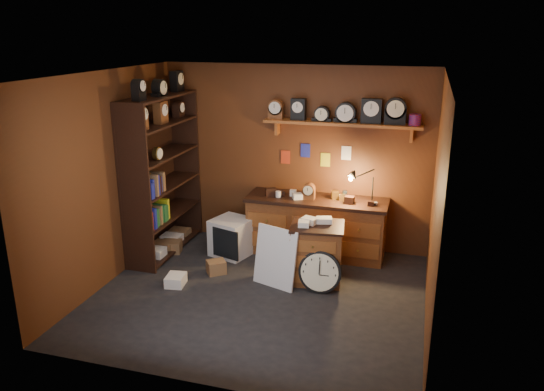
{
  "coord_description": "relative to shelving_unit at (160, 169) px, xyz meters",
  "views": [
    {
      "loc": [
        1.81,
        -5.64,
        3.19
      ],
      "look_at": [
        0.07,
        0.35,
        1.21
      ],
      "focal_mm": 35.0,
      "sensor_mm": 36.0,
      "label": 1
    }
  ],
  "objects": [
    {
      "name": "big_round_clock",
      "position": [
        2.5,
        -0.66,
        -0.99
      ],
      "size": [
        0.54,
        0.17,
        0.54
      ],
      "color": "black",
      "rests_on": "ground"
    },
    {
      "name": "floor_box_c",
      "position": [
        1.05,
        -0.54,
        -1.16
      ],
      "size": [
        0.31,
        0.3,
        0.18
      ],
      "primitive_type": "cube",
      "rotation": [
        0.0,
        0.0,
        0.66
      ],
      "color": "brown",
      "rests_on": "ground"
    },
    {
      "name": "mini_fridge",
      "position": [
        1.03,
        0.12,
        -0.98
      ],
      "size": [
        0.65,
        0.67,
        0.54
      ],
      "rotation": [
        0.0,
        0.0,
        -0.3
      ],
      "color": "silver",
      "rests_on": "ground"
    },
    {
      "name": "workbench",
      "position": [
        2.2,
        0.49,
        -0.78
      ],
      "size": [
        2.03,
        0.66,
        1.36
      ],
      "color": "brown",
      "rests_on": "ground"
    },
    {
      "name": "shelving_unit",
      "position": [
        0.0,
        0.0,
        0.0
      ],
      "size": [
        0.47,
        1.6,
        2.58
      ],
      "color": "black",
      "rests_on": "ground"
    },
    {
      "name": "floor_box_a",
      "position": [
        0.14,
        -0.06,
        -1.17
      ],
      "size": [
        0.33,
        0.3,
        0.17
      ],
      "primitive_type": "cube",
      "rotation": [
        0.0,
        0.0,
        0.24
      ],
      "color": "brown",
      "rests_on": "ground"
    },
    {
      "name": "room_shell",
      "position": [
        1.84,
        -0.87,
        0.47
      ],
      "size": [
        4.02,
        3.62,
        2.71
      ],
      "color": "#582D15",
      "rests_on": "ground"
    },
    {
      "name": "floor",
      "position": [
        1.79,
        -0.98,
        -1.25
      ],
      "size": [
        4.0,
        4.0,
        0.0
      ],
      "primitive_type": "plane",
      "color": "black",
      "rests_on": "ground"
    },
    {
      "name": "white_panel",
      "position": [
        1.91,
        -0.65,
        -1.25
      ],
      "size": [
        0.62,
        0.35,
        0.79
      ],
      "primitive_type": "cube",
      "rotation": [
        -0.17,
        0.0,
        -0.32
      ],
      "color": "silver",
      "rests_on": "ground"
    },
    {
      "name": "low_cabinet",
      "position": [
        2.39,
        -0.37,
        -0.83
      ],
      "size": [
        0.75,
        0.65,
        0.86
      ],
      "rotation": [
        0.0,
        0.0,
        0.13
      ],
      "color": "brown",
      "rests_on": "ground"
    },
    {
      "name": "floor_box_b",
      "position": [
        0.67,
        -1.02,
        -1.18
      ],
      "size": [
        0.27,
        0.3,
        0.14
      ],
      "primitive_type": "cube",
      "rotation": [
        0.0,
        0.0,
        0.14
      ],
      "color": "white",
      "rests_on": "ground"
    }
  ]
}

